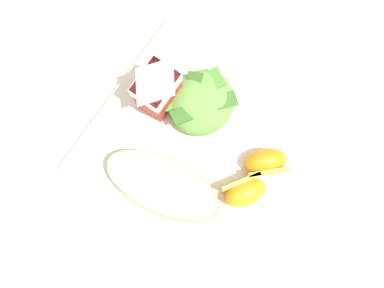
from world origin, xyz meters
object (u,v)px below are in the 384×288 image
(milk_carton, at_px, (157,88))
(orange_wedge_middle, at_px, (266,163))
(orange_wedge_front, at_px, (245,192))
(white_plate, at_px, (192,146))
(cheesy_pizza_bread, at_px, (163,186))
(green_salad_pile, at_px, (202,102))
(paper_napkin, at_px, (329,173))

(milk_carton, distance_m, orange_wedge_middle, 0.18)
(orange_wedge_front, height_order, orange_wedge_middle, same)
(white_plate, distance_m, cheesy_pizza_bread, 0.08)
(white_plate, distance_m, orange_wedge_middle, 0.11)
(green_salad_pile, height_order, paper_napkin, green_salad_pile)
(cheesy_pizza_bread, relative_size, orange_wedge_front, 2.59)
(milk_carton, bearing_deg, green_salad_pile, -65.09)
(milk_carton, relative_size, orange_wedge_middle, 1.61)
(white_plate, bearing_deg, cheesy_pizza_bread, -179.25)
(white_plate, bearing_deg, orange_wedge_front, -98.64)
(white_plate, relative_size, cheesy_pizza_bread, 1.55)
(orange_wedge_front, bearing_deg, paper_napkin, -42.65)
(white_plate, height_order, orange_wedge_middle, orange_wedge_middle)
(orange_wedge_middle, relative_size, paper_napkin, 0.62)
(orange_wedge_middle, xyz_separation_m, paper_napkin, (0.05, -0.09, -0.03))
(green_salad_pile, bearing_deg, orange_wedge_middle, -99.35)
(white_plate, bearing_deg, paper_napkin, -66.49)
(green_salad_pile, height_order, orange_wedge_front, green_salad_pile)
(orange_wedge_front, xyz_separation_m, orange_wedge_middle, (0.05, -0.00, 0.00))
(orange_wedge_front, bearing_deg, milk_carton, 75.77)
(cheesy_pizza_bread, height_order, paper_napkin, cheesy_pizza_bread)
(milk_carton, distance_m, paper_napkin, 0.28)
(orange_wedge_front, relative_size, paper_napkin, 0.64)
(milk_carton, xyz_separation_m, orange_wedge_front, (-0.04, -0.18, -0.04))
(orange_wedge_middle, bearing_deg, orange_wedge_front, 177.66)
(milk_carton, bearing_deg, orange_wedge_middle, -88.13)
(white_plate, distance_m, green_salad_pile, 0.07)
(milk_carton, bearing_deg, cheesy_pizza_bread, -142.34)
(orange_wedge_middle, bearing_deg, white_plate, 109.46)
(white_plate, bearing_deg, green_salad_pile, 21.37)
(milk_carton, xyz_separation_m, paper_napkin, (0.05, -0.26, -0.07))
(green_salad_pile, distance_m, orange_wedge_middle, 0.12)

